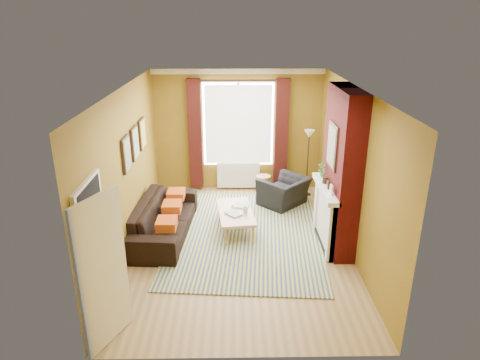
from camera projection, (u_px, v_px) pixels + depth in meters
The scene contains 12 objects.
ground at pixel (240, 244), 7.74m from camera, with size 5.50×5.50×0.00m, color olive.
room_walls at pixel (276, 167), 7.51m from camera, with size 3.82×5.54×2.83m.
striped_rug at pixel (246, 234), 8.07m from camera, with size 3.04×4.02×0.02m.
sofa at pixel (164, 218), 7.97m from camera, with size 2.32×0.91×0.68m, color black.
armchair at pixel (284, 192), 9.24m from camera, with size 0.95×0.83×0.62m, color black.
coffee_table at pixel (235, 213), 8.09m from camera, with size 0.77×1.32×0.42m.
wicker_stool at pixel (263, 184), 9.91m from camera, with size 0.35×0.35×0.42m.
floor_lamp at pixel (309, 144), 9.42m from camera, with size 0.25×0.25×1.54m.
book_a at pixel (229, 215), 7.85m from camera, with size 0.22×0.30×0.03m, color #999999.
book_b at pixel (237, 204), 8.33m from camera, with size 0.24×0.33×0.02m, color #999999.
mug at pixel (245, 210), 7.99m from camera, with size 0.11×0.11×0.10m, color #999999.
tv_remote at pixel (233, 208), 8.18m from camera, with size 0.06×0.17×0.02m.
Camera 1 is at (-0.11, -6.80, 3.87)m, focal length 32.00 mm.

